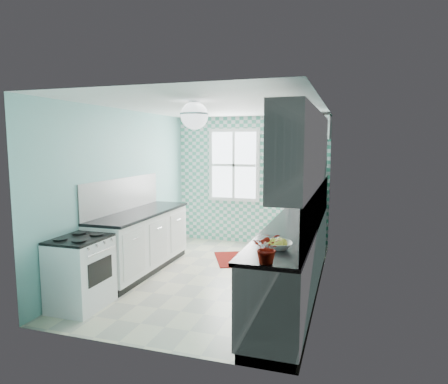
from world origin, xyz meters
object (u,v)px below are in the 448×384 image
(fridge, at_px, (306,213))
(potted_plant, at_px, (268,248))
(microwave, at_px, (307,164))
(ceiling_light, at_px, (194,115))
(fruit_bowl, at_px, (278,245))
(sink, at_px, (304,213))
(stove, at_px, (81,272))

(fridge, height_order, potted_plant, fridge)
(fridge, bearing_deg, microwave, 54.62)
(potted_plant, distance_m, microwave, 3.97)
(potted_plant, bearing_deg, ceiling_light, 132.30)
(fridge, bearing_deg, fruit_bowl, -88.63)
(ceiling_light, height_order, potted_plant, ceiling_light)
(fruit_bowl, distance_m, microwave, 3.48)
(sink, bearing_deg, microwave, 92.65)
(potted_plant, relative_size, microwave, 0.51)
(sink, height_order, potted_plant, sink)
(fruit_bowl, distance_m, potted_plant, 0.52)
(potted_plant, bearing_deg, fruit_bowl, 90.00)
(ceiling_light, bearing_deg, sink, 50.41)
(stove, distance_m, fruit_bowl, 2.46)
(microwave, bearing_deg, ceiling_light, 66.66)
(stove, relative_size, potted_plant, 2.98)
(potted_plant, bearing_deg, fridge, 91.32)
(ceiling_light, bearing_deg, stove, -148.57)
(potted_plant, xyz_separation_m, microwave, (-0.09, 3.93, 0.53))
(microwave, bearing_deg, fruit_bowl, 91.17)
(fridge, distance_m, fruit_bowl, 3.43)
(fruit_bowl, height_order, potted_plant, potted_plant)
(fridge, relative_size, stove, 1.73)
(stove, xyz_separation_m, sink, (2.40, 2.19, 0.48))
(sink, bearing_deg, ceiling_light, -131.54)
(ceiling_light, relative_size, fridge, 0.24)
(ceiling_light, height_order, microwave, ceiling_light)
(ceiling_light, relative_size, potted_plant, 1.24)
(sink, relative_size, fruit_bowl, 1.99)
(potted_plant, bearing_deg, stove, 166.27)
(fridge, xyz_separation_m, sink, (0.09, -1.16, 0.20))
(sink, relative_size, microwave, 1.04)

